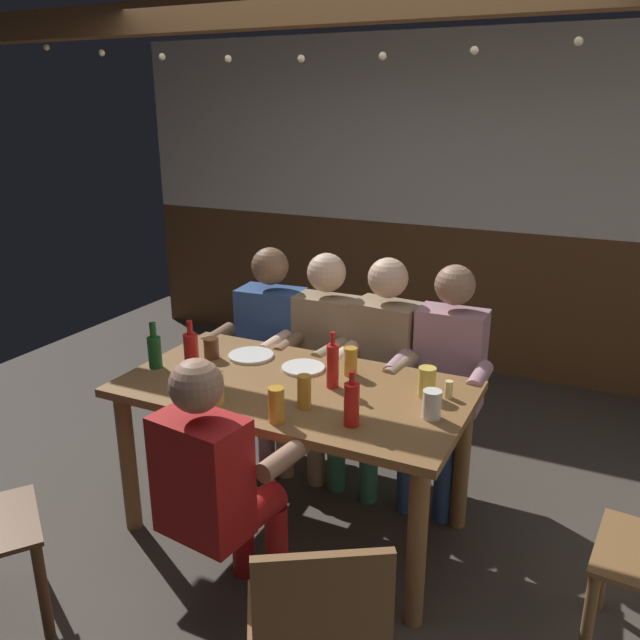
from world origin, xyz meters
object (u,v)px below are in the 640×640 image
object	(u,v)px
pint_glass_0	(304,392)
table_candle	(449,389)
pint_glass_2	(215,388)
plate_1	(251,356)
pint_glass_1	(427,382)
bottle_1	(333,365)
bottle_3	(191,354)
person_3	(445,374)
bottle_0	(155,350)
chair_empty_far_end	(319,639)
pint_glass_4	(350,361)
plate_0	(303,368)
pint_glass_3	(276,405)
dining_table	(295,407)
pint_glass_5	(211,348)
pint_glass_6	(432,404)
person_0	(267,341)
person_4	(217,480)
bottle_2	(352,403)
person_2	(379,360)
person_1	(321,352)

from	to	relation	value
pint_glass_0	table_candle	bearing A→B (deg)	34.67
pint_glass_0	pint_glass_2	size ratio (longest dim) A/B	1.08
plate_1	pint_glass_1	world-z (taller)	pint_glass_1
pint_glass_1	bottle_1	bearing A→B (deg)	-167.82
bottle_3	pint_glass_1	bearing A→B (deg)	14.06
person_3	bottle_0	world-z (taller)	person_3
chair_empty_far_end	pint_glass_4	xyz separation A→B (m)	(-0.45, 1.27, 0.37)
plate_0	pint_glass_3	xyz separation A→B (m)	(0.16, -0.54, 0.07)
dining_table	pint_glass_5	xyz separation A→B (m)	(-0.55, 0.12, 0.17)
plate_1	pint_glass_5	xyz separation A→B (m)	(-0.18, -0.10, 0.05)
bottle_3	pint_glass_5	bearing A→B (deg)	103.03
plate_1	bottle_1	size ratio (longest dim) A/B	0.87
pint_glass_3	pint_glass_6	bearing A→B (deg)	28.66
bottle_1	pint_glass_4	xyz separation A→B (m)	(0.02, 0.17, -0.04)
person_0	bottle_0	xyz separation A→B (m)	(-0.18, -0.79, 0.18)
person_4	chair_empty_far_end	distance (m)	0.75
person_3	bottle_3	distance (m)	1.32
pint_glass_6	dining_table	bearing A→B (deg)	176.08
person_0	chair_empty_far_end	size ratio (longest dim) A/B	1.40
bottle_0	pint_glass_4	distance (m)	0.97
bottle_0	pint_glass_6	distance (m)	1.40
bottle_2	pint_glass_2	size ratio (longest dim) A/B	1.72
person_4	plate_1	world-z (taller)	person_4
plate_0	bottle_1	size ratio (longest dim) A/B	0.79
bottle_0	pint_glass_2	xyz separation A→B (m)	(0.50, -0.21, -0.02)
dining_table	person_2	world-z (taller)	person_2
person_3	plate_1	size ratio (longest dim) A/B	5.30
person_1	person_0	bearing A→B (deg)	-2.70
person_0	pint_glass_5	world-z (taller)	person_0
person_1	bottle_2	xyz separation A→B (m)	(0.58, -0.91, 0.19)
bottle_3	pint_glass_1	size ratio (longest dim) A/B	2.04
bottle_1	chair_empty_far_end	bearing A→B (deg)	-67.19
bottle_0	pint_glass_3	bearing A→B (deg)	-16.61
table_candle	bottle_3	xyz separation A→B (m)	(-1.18, -0.30, 0.07)
bottle_2	bottle_3	bearing A→B (deg)	171.79
person_2	dining_table	bearing A→B (deg)	81.48
bottle_1	pint_glass_3	size ratio (longest dim) A/B	1.77
bottle_0	bottle_1	distance (m)	0.91
person_1	chair_empty_far_end	distance (m)	1.90
person_3	plate_0	size ratio (longest dim) A/B	5.81
bottle_1	pint_glass_3	world-z (taller)	bottle_1
person_4	bottle_3	xyz separation A→B (m)	(-0.50, 0.54, 0.24)
person_3	bottle_1	distance (m)	0.74
chair_empty_far_end	bottle_1	size ratio (longest dim) A/B	3.26
person_4	pint_glass_1	xyz separation A→B (m)	(0.58, 0.82, 0.20)
pint_glass_0	pint_glass_2	bearing A→B (deg)	-161.83
chair_empty_far_end	pint_glass_0	distance (m)	1.05
dining_table	person_4	size ratio (longest dim) A/B	1.38
pint_glass_6	bottle_0	bearing A→B (deg)	-177.44
pint_glass_0	pint_glass_1	xyz separation A→B (m)	(0.44, 0.34, -0.01)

